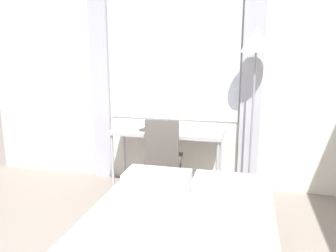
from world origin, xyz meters
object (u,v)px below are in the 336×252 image
object	(u,v)px
desk	(167,136)
book	(149,130)
standing_lamp	(256,55)
desk_chair	(163,154)
telephone	(213,129)

from	to	relation	value
desk	book	bearing A→B (deg)	-164.04
standing_lamp	book	distance (m)	1.48
standing_lamp	desk_chair	bearing A→B (deg)	-166.97
desk_chair	telephone	size ratio (longest dim) A/B	5.58
telephone	desk_chair	bearing A→B (deg)	-155.88
telephone	desk	bearing A→B (deg)	-176.78
desk	standing_lamp	xyz separation A→B (m)	(0.99, 0.02, 0.96)
standing_lamp	telephone	distance (m)	0.96
desk	telephone	world-z (taller)	telephone
desk_chair	telephone	bearing A→B (deg)	19.23
telephone	book	distance (m)	0.76
desk	telephone	xyz separation A→B (m)	(0.55, 0.03, 0.11)
telephone	standing_lamp	bearing A→B (deg)	-1.93
standing_lamp	book	xyz separation A→B (m)	(-1.19, -0.07, -0.88)
desk	telephone	distance (m)	0.56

